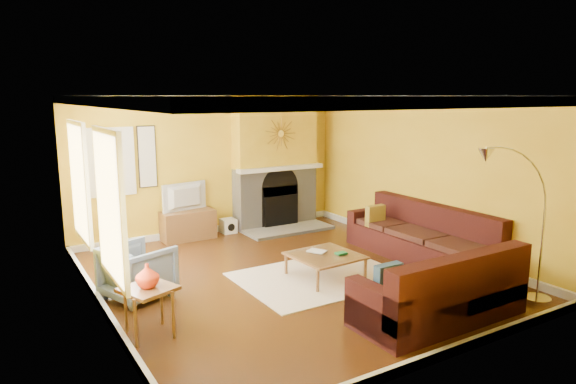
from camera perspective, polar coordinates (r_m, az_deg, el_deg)
floor at (r=7.92m, az=0.24°, el=-9.36°), size 5.50×6.00×0.02m
ceiling at (r=7.44m, az=0.25°, el=10.72°), size 5.50×6.00×0.02m
wall_back at (r=10.22m, az=-8.61°, el=2.94°), size 5.50×0.02×2.70m
wall_front at (r=5.30m, az=17.56°, el=-4.63°), size 5.50×0.02×2.70m
wall_left at (r=6.59m, az=-20.70°, el=-1.88°), size 0.02×6.00×2.70m
wall_right at (r=9.29m, az=14.92°, el=1.93°), size 0.02×6.00×2.70m
baseboard at (r=7.90m, az=0.24°, el=-8.88°), size 5.50×6.00×0.12m
crown_molding at (r=7.45m, az=0.25°, el=10.18°), size 5.50×6.00×0.12m
window_left_near at (r=7.83m, az=-22.28°, el=1.03°), size 0.06×1.22×1.72m
window_left_far at (r=5.99m, az=-19.34°, el=-1.53°), size 0.06×1.22×1.72m
window_back at (r=9.59m, az=-19.07°, el=3.17°), size 0.82×0.06×1.22m
wall_art at (r=9.75m, az=-15.37°, el=3.79°), size 0.34×0.04×1.14m
fireplace at (r=10.63m, az=-1.44°, el=3.35°), size 1.80×0.40×2.70m
mantel at (r=10.44m, az=-0.78°, el=2.66°), size 1.92×0.22×0.08m
hearth at (r=10.42m, az=0.11°, el=-4.20°), size 1.80×0.70×0.06m
sunburst at (r=10.37m, az=-0.82°, el=6.50°), size 0.70×0.04×0.70m
rug at (r=7.86m, az=3.60°, el=-9.40°), size 2.40×1.80×0.02m
sectional_sofa at (r=7.82m, az=11.11°, el=-6.28°), size 3.10×3.70×0.90m
coffee_table at (r=7.79m, az=4.13°, el=-8.20°), size 0.99×0.99×0.37m
media_console at (r=9.97m, az=-11.05°, el=-3.62°), size 1.00×0.45×0.55m
tv at (r=9.86m, az=-11.16°, el=-0.56°), size 0.93×0.30×0.53m
subwoofer at (r=10.35m, az=-6.65°, el=-3.75°), size 0.28×0.28×0.28m
armchair at (r=7.29m, az=-16.35°, el=-8.45°), size 1.03×1.02×0.74m
side_table at (r=6.19m, az=-15.16°, el=-12.68°), size 0.68×0.68×0.58m
vase at (r=6.03m, az=-15.36°, el=-8.94°), size 0.27×0.27×0.28m
book at (r=7.73m, az=2.88°, el=-6.79°), size 0.30×0.33×0.03m
arc_lamp at (r=6.98m, az=24.01°, el=-3.94°), size 1.34×0.36×2.11m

